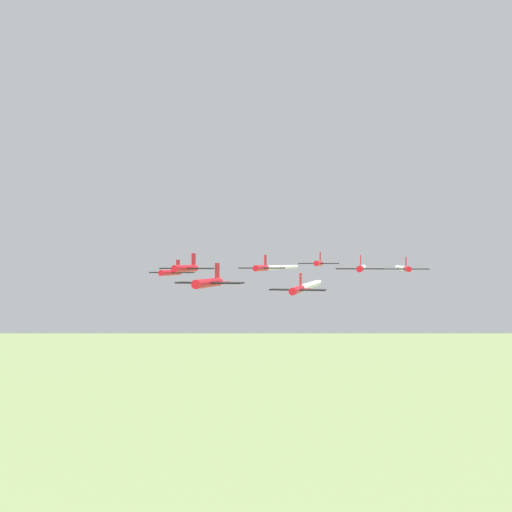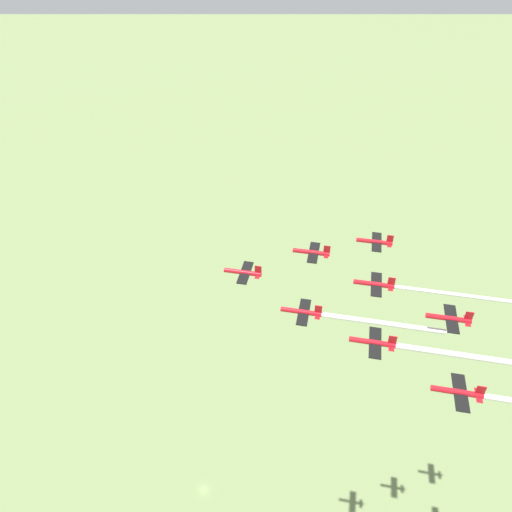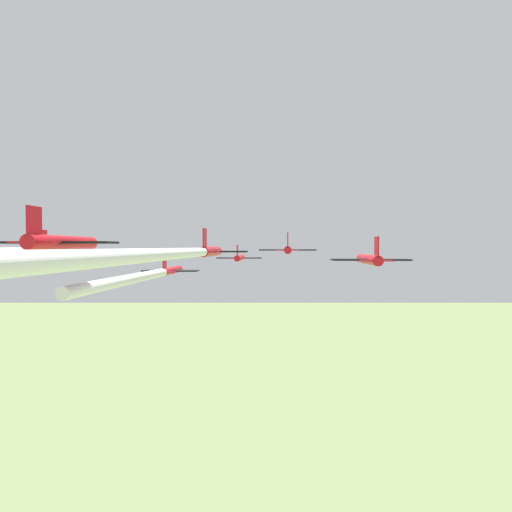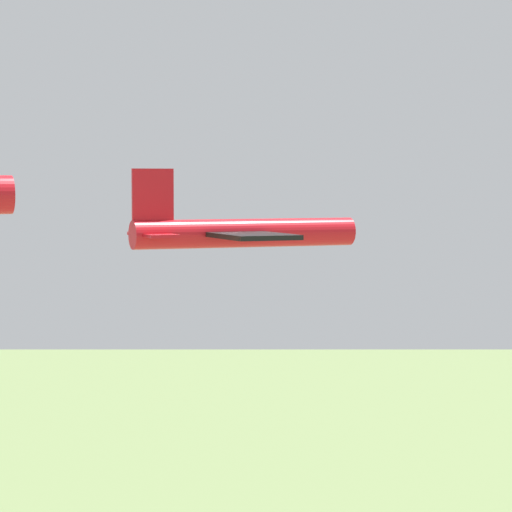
# 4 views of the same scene
# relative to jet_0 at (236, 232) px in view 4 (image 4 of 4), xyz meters

# --- Properties ---
(jet_0) EXTENTS (10.28, 10.54, 3.59)m
(jet_0) POSITION_rel_jet_0_xyz_m (0.00, 0.00, 0.00)
(jet_0) COLOR red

